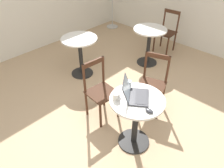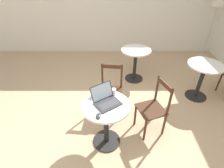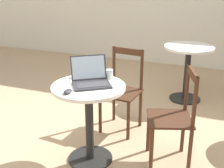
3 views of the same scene
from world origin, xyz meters
TOP-DOWN VIEW (x-y plane):
  - ground_plane at (0.00, 0.00)m, footprint 16.00×16.00m
  - wall_back at (0.00, 3.23)m, footprint 9.40×0.06m
  - cafe_table_near at (0.05, -0.19)m, footprint 0.65×0.65m
  - cafe_table_mid at (1.89, 0.93)m, footprint 0.65×0.65m
  - cafe_table_far at (0.66, 1.60)m, footprint 0.65×0.65m
  - chair_near_back at (0.12, 0.52)m, footprint 0.42×0.42m
  - chair_near_right at (0.78, 0.06)m, footprint 0.49×0.49m
  - floor_lamp at (2.83, 2.84)m, footprint 0.33×0.33m
  - laptop at (0.06, -0.15)m, footprint 0.44×0.43m
  - mouse at (-0.03, -0.42)m, footprint 0.06×0.10m
  - mug at (-0.11, -0.01)m, footprint 0.12×0.09m
  - drinking_glass at (0.16, 0.03)m, footprint 0.07×0.07m

SIDE VIEW (x-z plane):
  - ground_plane at x=0.00m, z-range 0.00..0.00m
  - chair_near_back at x=0.12m, z-range 0.00..0.90m
  - chair_near_right at x=0.78m, z-range 0.00..0.90m
  - cafe_table_near at x=0.05m, z-range 0.16..0.92m
  - cafe_table_mid at x=1.89m, z-range 0.16..0.92m
  - cafe_table_far at x=0.66m, z-range 0.16..0.92m
  - mouse at x=-0.03m, z-range 0.76..0.79m
  - mug at x=-0.11m, z-range 0.76..0.84m
  - drinking_glass at x=0.16m, z-range 0.76..0.85m
  - laptop at x=0.06m, z-range 0.69..0.92m
  - wall_back at x=0.00m, z-range 0.00..2.70m
  - floor_lamp at x=2.83m, z-range 0.57..2.22m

